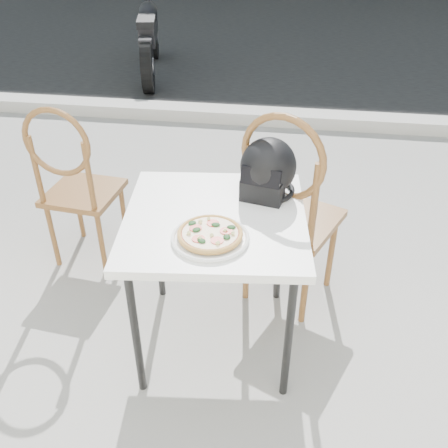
# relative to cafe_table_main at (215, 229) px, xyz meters

# --- Properties ---
(ground) EXTENTS (80.00, 80.00, 0.00)m
(ground) POSITION_rel_cafe_table_main_xyz_m (0.09, -0.06, -0.69)
(ground) COLOR gray
(ground) RESTS_ON ground
(street_asphalt) EXTENTS (30.00, 8.00, 0.00)m
(street_asphalt) POSITION_rel_cafe_table_main_xyz_m (0.09, 6.94, -0.69)
(street_asphalt) COLOR black
(street_asphalt) RESTS_ON ground
(curb) EXTENTS (30.00, 0.25, 0.12)m
(curb) POSITION_rel_cafe_table_main_xyz_m (0.09, 2.94, -0.63)
(curb) COLOR #AAA69F
(curb) RESTS_ON ground
(cafe_table_main) EXTENTS (0.88, 0.88, 0.76)m
(cafe_table_main) POSITION_rel_cafe_table_main_xyz_m (0.00, 0.00, 0.00)
(cafe_table_main) COLOR white
(cafe_table_main) RESTS_ON ground
(plate) EXTENTS (0.41, 0.41, 0.02)m
(plate) POSITION_rel_cafe_table_main_xyz_m (0.01, -0.18, 0.08)
(plate) COLOR white
(plate) RESTS_ON cafe_table_main
(pizza) EXTENTS (0.29, 0.29, 0.03)m
(pizza) POSITION_rel_cafe_table_main_xyz_m (0.01, -0.18, 0.10)
(pizza) COLOR #C39047
(pizza) RESTS_ON plate
(helmet) EXTENTS (0.31, 0.32, 0.27)m
(helmet) POSITION_rel_cafe_table_main_xyz_m (0.21, 0.24, 0.19)
(helmet) COLOR black
(helmet) RESTS_ON cafe_table_main
(cafe_chair_main) EXTENTS (0.58, 0.58, 1.15)m
(cafe_chair_main) POSITION_rel_cafe_table_main_xyz_m (0.32, 0.35, -0.05)
(cafe_chair_main) COLOR brown
(cafe_chair_main) RESTS_ON ground
(cafe_chair_side) EXTENTS (0.44, 0.44, 1.05)m
(cafe_chair_side) POSITION_rel_cafe_table_main_xyz_m (-0.90, 0.53, -0.11)
(cafe_chair_side) COLOR brown
(cafe_chair_side) RESTS_ON ground
(motorcycle) EXTENTS (0.64, 1.97, 0.99)m
(motorcycle) POSITION_rel_cafe_table_main_xyz_m (-1.51, 4.32, -0.26)
(motorcycle) COLOR black
(motorcycle) RESTS_ON street_asphalt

